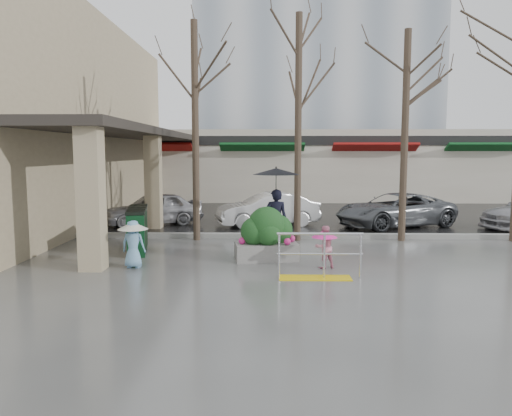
{
  "coord_description": "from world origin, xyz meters",
  "views": [
    {
      "loc": [
        0.21,
        -12.06,
        2.8
      ],
      "look_at": [
        -0.06,
        1.19,
        1.3
      ],
      "focal_mm": 35.0,
      "sensor_mm": 36.0,
      "label": 1
    }
  ],
  "objects_px": {
    "handrail": "(318,262)",
    "news_boxes": "(138,229)",
    "tree_midwest": "(299,72)",
    "tree_west": "(195,77)",
    "car_a": "(153,209)",
    "woman": "(276,201)",
    "car_b": "(268,209)",
    "child_blue": "(133,239)",
    "child_pink": "(324,244)",
    "planter": "(267,235)",
    "tree_mideast": "(406,84)",
    "car_c": "(395,210)"
  },
  "relations": [
    {
      "from": "tree_west",
      "to": "child_pink",
      "type": "distance_m",
      "value": 6.91
    },
    {
      "from": "woman",
      "to": "car_c",
      "type": "bearing_deg",
      "value": -133.94
    },
    {
      "from": "tree_midwest",
      "to": "woman",
      "type": "height_order",
      "value": "tree_midwest"
    },
    {
      "from": "planter",
      "to": "car_a",
      "type": "relative_size",
      "value": 0.46
    },
    {
      "from": "tree_midwest",
      "to": "car_c",
      "type": "relative_size",
      "value": 1.54
    },
    {
      "from": "car_a",
      "to": "woman",
      "type": "bearing_deg",
      "value": 19.08
    },
    {
      "from": "tree_mideast",
      "to": "car_a",
      "type": "bearing_deg",
      "value": 159.59
    },
    {
      "from": "handrail",
      "to": "news_boxes",
      "type": "height_order",
      "value": "news_boxes"
    },
    {
      "from": "tree_mideast",
      "to": "child_blue",
      "type": "height_order",
      "value": "tree_mideast"
    },
    {
      "from": "handrail",
      "to": "tree_midwest",
      "type": "relative_size",
      "value": 0.27
    },
    {
      "from": "tree_west",
      "to": "woman",
      "type": "distance_m",
      "value": 4.73
    },
    {
      "from": "planter",
      "to": "car_b",
      "type": "distance_m",
      "value": 5.95
    },
    {
      "from": "news_boxes",
      "to": "car_b",
      "type": "height_order",
      "value": "car_b"
    },
    {
      "from": "woman",
      "to": "planter",
      "type": "distance_m",
      "value": 1.49
    },
    {
      "from": "child_blue",
      "to": "car_a",
      "type": "height_order",
      "value": "car_a"
    },
    {
      "from": "tree_midwest",
      "to": "child_pink",
      "type": "height_order",
      "value": "tree_midwest"
    },
    {
      "from": "woman",
      "to": "news_boxes",
      "type": "relative_size",
      "value": 1.06
    },
    {
      "from": "child_pink",
      "to": "child_blue",
      "type": "distance_m",
      "value": 4.62
    },
    {
      "from": "tree_west",
      "to": "news_boxes",
      "type": "distance_m",
      "value": 5.01
    },
    {
      "from": "handrail",
      "to": "news_boxes",
      "type": "distance_m",
      "value": 5.7
    },
    {
      "from": "child_blue",
      "to": "tree_mideast",
      "type": "bearing_deg",
      "value": -146.99
    },
    {
      "from": "woman",
      "to": "car_a",
      "type": "xyz_separation_m",
      "value": [
        -4.6,
        4.88,
        -0.8
      ]
    },
    {
      "from": "tree_mideast",
      "to": "news_boxes",
      "type": "height_order",
      "value": "tree_mideast"
    },
    {
      "from": "handrail",
      "to": "child_pink",
      "type": "bearing_deg",
      "value": 75.54
    },
    {
      "from": "child_pink",
      "to": "car_c",
      "type": "xyz_separation_m",
      "value": [
        3.42,
        6.79,
        0.03
      ]
    },
    {
      "from": "planter",
      "to": "car_c",
      "type": "relative_size",
      "value": 0.38
    },
    {
      "from": "car_a",
      "to": "car_b",
      "type": "bearing_deg",
      "value": 63.49
    },
    {
      "from": "child_pink",
      "to": "planter",
      "type": "height_order",
      "value": "planter"
    },
    {
      "from": "tree_midwest",
      "to": "car_c",
      "type": "bearing_deg",
      "value": 37.76
    },
    {
      "from": "child_pink",
      "to": "car_a",
      "type": "relative_size",
      "value": 0.28
    },
    {
      "from": "handrail",
      "to": "child_pink",
      "type": "height_order",
      "value": "child_pink"
    },
    {
      "from": "planter",
      "to": "news_boxes",
      "type": "height_order",
      "value": "planter"
    },
    {
      "from": "woman",
      "to": "child_blue",
      "type": "height_order",
      "value": "woman"
    },
    {
      "from": "handrail",
      "to": "tree_mideast",
      "type": "xyz_separation_m",
      "value": [
        3.14,
        4.8,
        4.48
      ]
    },
    {
      "from": "tree_west",
      "to": "planter",
      "type": "bearing_deg",
      "value": -52.68
    },
    {
      "from": "planter",
      "to": "car_c",
      "type": "xyz_separation_m",
      "value": [
        4.81,
        5.9,
        -0.04
      ]
    },
    {
      "from": "tree_west",
      "to": "planter",
      "type": "height_order",
      "value": "tree_west"
    },
    {
      "from": "handrail",
      "to": "child_blue",
      "type": "bearing_deg",
      "value": 167.83
    },
    {
      "from": "tree_midwest",
      "to": "tree_west",
      "type": "bearing_deg",
      "value": -180.0
    },
    {
      "from": "handrail",
      "to": "woman",
      "type": "distance_m",
      "value": 3.41
    },
    {
      "from": "tree_midwest",
      "to": "car_b",
      "type": "height_order",
      "value": "tree_midwest"
    },
    {
      "from": "child_blue",
      "to": "car_a",
      "type": "relative_size",
      "value": 0.32
    },
    {
      "from": "tree_midwest",
      "to": "woman",
      "type": "xyz_separation_m",
      "value": [
        -0.71,
        -1.67,
        -3.8
      ]
    },
    {
      "from": "child_pink",
      "to": "car_b",
      "type": "distance_m",
      "value": 6.98
    },
    {
      "from": "child_pink",
      "to": "car_c",
      "type": "distance_m",
      "value": 7.6
    },
    {
      "from": "tree_midwest",
      "to": "car_b",
      "type": "xyz_separation_m",
      "value": [
        -0.93,
        3.03,
        -4.6
      ]
    },
    {
      "from": "tree_west",
      "to": "car_a",
      "type": "height_order",
      "value": "tree_west"
    },
    {
      "from": "news_boxes",
      "to": "tree_midwest",
      "type": "bearing_deg",
      "value": 9.28
    },
    {
      "from": "child_blue",
      "to": "planter",
      "type": "distance_m",
      "value": 3.36
    },
    {
      "from": "handrail",
      "to": "car_b",
      "type": "xyz_separation_m",
      "value": [
        -1.09,
        7.83,
        0.25
      ]
    }
  ]
}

